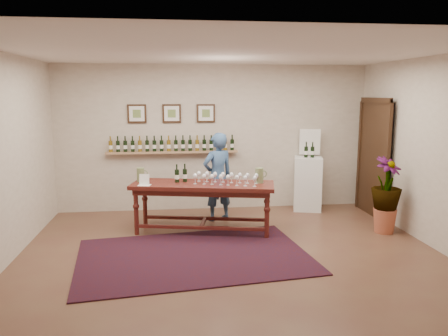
{
  "coord_description": "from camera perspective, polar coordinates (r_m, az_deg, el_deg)",
  "views": [
    {
      "loc": [
        -0.8,
        -5.9,
        2.26
      ],
      "look_at": [
        0.0,
        0.8,
        1.1
      ],
      "focal_mm": 35.0,
      "sensor_mm": 36.0,
      "label": 1
    }
  ],
  "objects": [
    {
      "name": "pedestal_bottles",
      "position": [
        8.55,
        11.08,
        2.29
      ],
      "size": [
        0.29,
        0.14,
        0.28
      ],
      "primitive_type": null,
      "rotation": [
        0.0,
        0.0,
        -0.26
      ],
      "color": "black",
      "rests_on": "display_pedestal"
    },
    {
      "name": "person",
      "position": [
        7.78,
        -0.83,
        -1.16
      ],
      "size": [
        0.68,
        0.57,
        1.58
      ],
      "primitive_type": "imported",
      "rotation": [
        0.0,
        0.0,
        3.54
      ],
      "color": "#35547E",
      "rests_on": "ground"
    },
    {
      "name": "room_shell",
      "position": [
        8.37,
        13.64,
        1.64
      ],
      "size": [
        6.0,
        6.0,
        6.0
      ],
      "color": "beige",
      "rests_on": "ground"
    },
    {
      "name": "info_sign",
      "position": [
        8.75,
        11.15,
        3.37
      ],
      "size": [
        0.39,
        0.12,
        0.55
      ],
      "primitive_type": "cube",
      "rotation": [
        0.0,
        0.0,
        -0.26
      ],
      "color": "white",
      "rests_on": "display_pedestal"
    },
    {
      "name": "rug",
      "position": [
        6.25,
        -3.95,
        -11.4
      ],
      "size": [
        3.41,
        2.49,
        0.02
      ],
      "primitive_type": "cube",
      "rotation": [
        0.0,
        0.0,
        0.12
      ],
      "color": "#45100C",
      "rests_on": "ground"
    },
    {
      "name": "ground",
      "position": [
        6.37,
        0.87,
        -11.03
      ],
      "size": [
        6.0,
        6.0,
        0.0
      ],
      "primitive_type": "plane",
      "color": "brown",
      "rests_on": "ground"
    },
    {
      "name": "tasting_table",
      "position": [
        7.13,
        -2.78,
        -2.96
      ],
      "size": [
        2.4,
        1.19,
        0.82
      ],
      "rotation": [
        0.0,
        0.0,
        -0.21
      ],
      "color": "#451411",
      "rests_on": "ground"
    },
    {
      "name": "table_glasses",
      "position": [
        7.03,
        0.24,
        -1.37
      ],
      "size": [
        1.3,
        0.69,
        0.18
      ],
      "primitive_type": null,
      "rotation": [
        0.0,
        0.0,
        -0.33
      ],
      "color": "white",
      "rests_on": "tasting_table"
    },
    {
      "name": "display_pedestal",
      "position": [
        8.68,
        10.86,
        -2.0
      ],
      "size": [
        0.64,
        0.64,
        1.04
      ],
      "primitive_type": "cube",
      "rotation": [
        0.0,
        0.0,
        -0.26
      ],
      "color": "white",
      "rests_on": "ground"
    },
    {
      "name": "potted_plant",
      "position": [
        7.56,
        20.42,
        -3.33
      ],
      "size": [
        0.78,
        0.78,
        1.08
      ],
      "rotation": [
        0.0,
        0.0,
        0.55
      ],
      "color": "#AA5438",
      "rests_on": "ground"
    },
    {
      "name": "pitcher_left",
      "position": [
        7.33,
        -10.83,
        -0.87
      ],
      "size": [
        0.18,
        0.18,
        0.23
      ],
      "primitive_type": null,
      "rotation": [
        0.0,
        0.0,
        -0.27
      ],
      "color": "#6C7B4C",
      "rests_on": "tasting_table"
    },
    {
      "name": "pitcher_right",
      "position": [
        7.12,
        4.63,
        -0.97
      ],
      "size": [
        0.18,
        0.18,
        0.25
      ],
      "primitive_type": null,
      "rotation": [
        0.0,
        0.0,
        -0.14
      ],
      "color": "#6C7B4C",
      "rests_on": "tasting_table"
    },
    {
      "name": "menu_card",
      "position": [
        7.05,
        -10.37,
        -1.5
      ],
      "size": [
        0.22,
        0.18,
        0.18
      ],
      "primitive_type": "cube",
      "rotation": [
        0.0,
        0.0,
        -0.2
      ],
      "color": "white",
      "rests_on": "tasting_table"
    },
    {
      "name": "table_bottles",
      "position": [
        7.2,
        -5.65,
        -0.72
      ],
      "size": [
        0.3,
        0.23,
        0.28
      ],
      "primitive_type": null,
      "rotation": [
        0.0,
        0.0,
        -0.35
      ],
      "color": "black",
      "rests_on": "tasting_table"
    }
  ]
}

